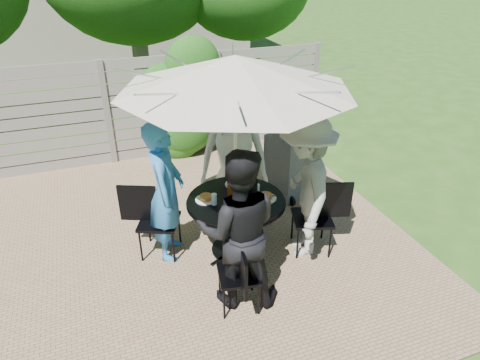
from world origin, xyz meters
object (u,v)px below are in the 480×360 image
object	(u,v)px
plate_front	(237,214)
syrup_jug	(231,192)
chair_front	(239,287)
person_front	(238,231)
plate_extra	(252,211)
person_right	(305,188)
plate_right	(266,197)
person_back	(234,157)
patio_table	(236,216)
glass_right	(257,190)
person_left	(166,192)
umbrella	(235,73)
chair_back	(234,194)
plate_back	(235,183)
chair_left	(159,234)
glass_left	(214,199)
bbq_grill	(291,158)
coffee_cup	(243,186)
plate_left	(206,198)
glass_front	(246,206)
chair_right	(312,230)

from	to	relation	value
plate_front	syrup_jug	world-z (taller)	syrup_jug
chair_front	person_front	bearing A→B (deg)	-6.86
plate_extra	syrup_jug	bearing A→B (deg)	106.35
person_right	plate_right	distance (m)	0.48
person_back	chair_front	bearing A→B (deg)	-89.94
patio_table	glass_right	xyz separation A→B (m)	(0.28, 0.02, 0.30)
person_left	plate_extra	distance (m)	1.06
umbrella	chair_back	distance (m)	2.24
person_left	plate_right	size ratio (longest dim) A/B	6.87
plate_back	plate_front	size ratio (longest dim) A/B	1.00
chair_left	syrup_jug	world-z (taller)	chair_left
glass_left	plate_extra	bearing A→B (deg)	-42.02
person_front	bbq_grill	xyz separation A→B (m)	(1.53, 1.87, -0.28)
plate_back	chair_back	bearing A→B (deg)	71.99
plate_right	plate_front	bearing A→B (deg)	-153.09
plate_extra	coffee_cup	size ratio (longest dim) A/B	2.00
person_front	bbq_grill	bearing A→B (deg)	-111.24
plate_left	plate_front	distance (m)	0.51
glass_left	glass_right	world-z (taller)	same
person_left	plate_back	bearing A→B (deg)	-66.55
plate_left	plate_extra	world-z (taller)	same
plate_back	plate_front	world-z (taller)	same
glass_right	glass_front	bearing A→B (deg)	-131.09
plate_left	chair_back	bearing A→B (deg)	51.51
chair_right	bbq_grill	world-z (taller)	bbq_grill
umbrella	chair_right	size ratio (longest dim) A/B	3.32
glass_front	plate_extra	bearing A→B (deg)	-46.36
chair_left	person_right	xyz separation A→B (m)	(1.71, -0.56, 0.62)
chair_left	plate_left	size ratio (longest dim) A/B	3.74
glass_front	bbq_grill	world-z (taller)	bbq_grill
person_right	plate_back	size ratio (longest dim) A/B	7.05
patio_table	person_back	world-z (taller)	person_back
chair_right	bbq_grill	xyz separation A→B (m)	(0.35, 1.38, 0.33)
person_back	person_left	bearing A→B (deg)	-135.00
chair_left	plate_front	distance (m)	1.15
chair_left	plate_front	size ratio (longest dim) A/B	3.74
person_left	glass_left	size ratio (longest dim) A/B	12.76
plate_left	syrup_jug	bearing A→B (deg)	-8.62
plate_back	bbq_grill	bearing A→B (deg)	32.35
chair_front	person_front	size ratio (longest dim) A/B	0.49
chair_back	person_right	bearing A→B (deg)	37.80
chair_right	syrup_jug	xyz separation A→B (m)	(-0.96, 0.37, 0.56)
glass_left	syrup_jug	world-z (taller)	syrup_jug
plate_left	coffee_cup	world-z (taller)	coffee_cup
chair_right	glass_front	xyz separation A→B (m)	(-0.90, 0.02, 0.55)
person_right	plate_front	size ratio (longest dim) A/B	7.05
chair_front	glass_left	distance (m)	1.07
chair_left	chair_front	xyz separation A→B (m)	(0.62, -1.22, -0.02)
plate_extra	glass_front	size ratio (longest dim) A/B	1.71
chair_back	plate_right	world-z (taller)	chair_back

